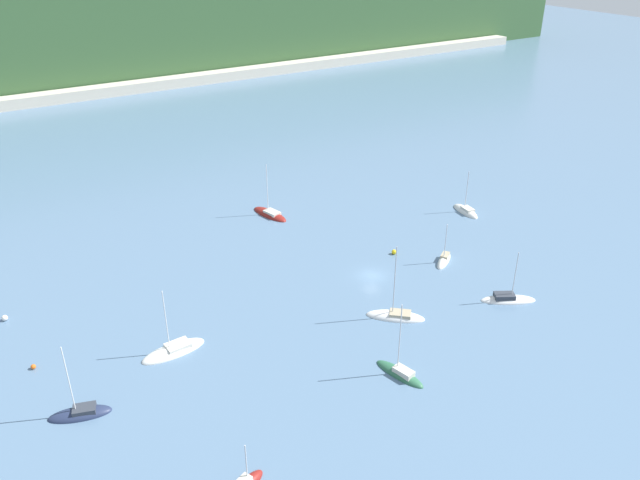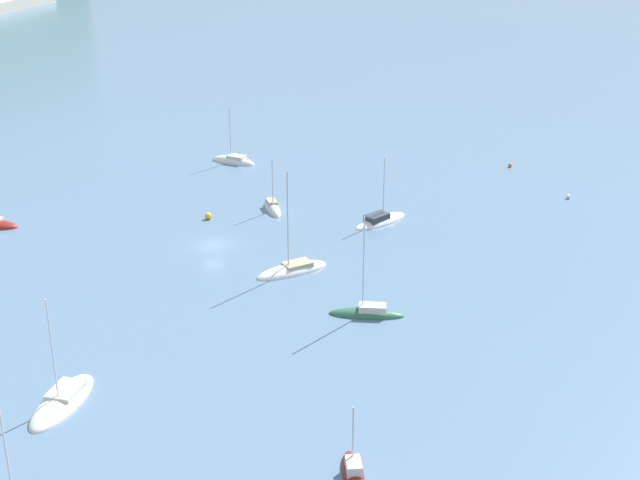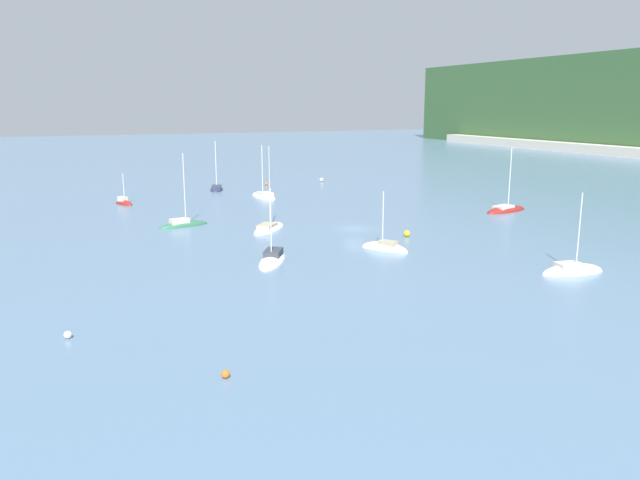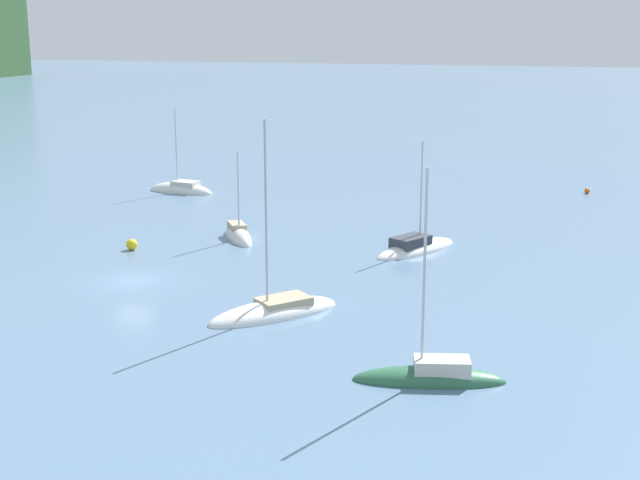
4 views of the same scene
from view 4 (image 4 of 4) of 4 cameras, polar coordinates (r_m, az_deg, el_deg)
ground_plane at (r=59.90m, az=-11.89°, el=-2.59°), size 600.00×600.00×0.00m
sailboat_0 at (r=43.10m, az=7.08°, el=-8.79°), size 3.57×7.58×10.96m
sailboat_1 at (r=52.12m, az=-2.94°, el=-4.71°), size 8.09×7.63×12.26m
sailboat_6 at (r=66.67m, az=6.13°, el=-0.59°), size 8.38×6.29×8.89m
sailboat_7 at (r=90.18m, az=-8.87°, el=3.10°), size 3.25×7.29×9.26m
sailboat_8 at (r=70.32m, az=-5.25°, el=0.17°), size 5.96×4.72×7.93m
mooring_buoy_0 at (r=67.92m, az=-11.96°, el=-0.28°), size 0.84×0.84×0.84m
mooring_buoy_2 at (r=92.31m, az=16.73°, el=3.04°), size 0.54×0.54×0.54m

